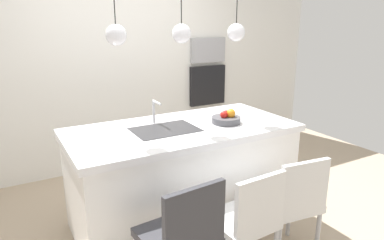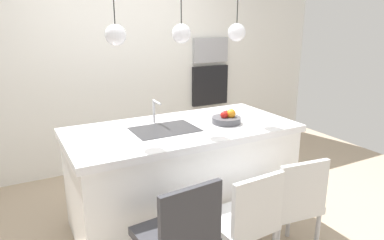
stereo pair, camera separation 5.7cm
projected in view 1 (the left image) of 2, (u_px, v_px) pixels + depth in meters
name	position (u px, v px, depth m)	size (l,w,h in m)	color
floor	(183.00, 219.00, 3.39)	(6.60, 6.60, 0.00)	tan
back_wall	(121.00, 66.00, 4.42)	(6.00, 0.10, 2.60)	silver
kitchen_island	(183.00, 175.00, 3.26)	(2.03, 0.99, 0.94)	white
sink_basin	(165.00, 130.00, 3.06)	(0.56, 0.40, 0.02)	#2D2D30
faucet	(155.00, 109.00, 3.19)	(0.02, 0.17, 0.22)	silver
fruit_bowl	(226.00, 118.00, 3.24)	(0.27, 0.27, 0.13)	#4C4C51
microwave	(208.00, 50.00, 4.90)	(0.54, 0.08, 0.34)	#9E9EA3
oven	(207.00, 85.00, 5.04)	(0.56, 0.08, 0.56)	black
chair_near	(182.00, 235.00, 2.26)	(0.49, 0.50, 0.92)	#333338
chair_middle	(247.00, 218.00, 2.52)	(0.47, 0.45, 0.86)	silver
chair_far	(292.00, 201.00, 2.73)	(0.48, 0.46, 0.88)	silver
pendant_light_left	(116.00, 35.00, 2.65)	(0.16, 0.16, 0.76)	silver
pendant_light_center	(182.00, 33.00, 2.91)	(0.16, 0.16, 0.76)	silver
pendant_light_right	(236.00, 32.00, 3.17)	(0.16, 0.16, 0.76)	silver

